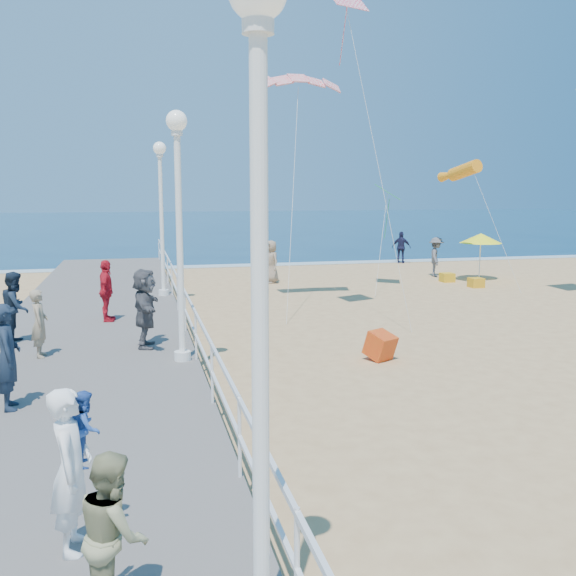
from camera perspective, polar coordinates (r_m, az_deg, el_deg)
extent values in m
plane|color=tan|center=(15.68, 10.71, -6.55)|extent=(160.00, 160.00, 0.00)
cube|color=#0C2F4D|center=(79.13, -8.91, 5.65)|extent=(160.00, 90.00, 0.05)
cube|color=white|center=(35.08, -3.05, 2.06)|extent=(160.00, 1.20, 0.04)
cube|color=slate|center=(14.37, -17.98, -7.41)|extent=(5.00, 44.00, 0.40)
cube|color=white|center=(14.08, -8.24, -2.17)|extent=(0.05, 42.00, 0.06)
cube|color=white|center=(14.18, -8.19, -4.15)|extent=(0.05, 42.00, 0.04)
cylinder|color=white|center=(5.02, -2.49, -5.52)|extent=(0.14, 0.14, 4.70)
cylinder|color=white|center=(14.27, -9.36, -5.96)|extent=(0.36, 0.36, 0.20)
cylinder|color=white|center=(13.87, -9.60, 3.48)|extent=(0.14, 0.14, 4.70)
sphere|color=white|center=(13.88, -9.88, 14.43)|extent=(0.44, 0.44, 0.44)
cylinder|color=white|center=(23.08, -10.99, -0.39)|extent=(0.36, 0.36, 0.20)
cylinder|color=white|center=(22.83, -11.16, 5.44)|extent=(0.14, 0.14, 4.70)
sphere|color=white|center=(22.84, -11.36, 12.09)|extent=(0.44, 0.44, 0.44)
imported|color=white|center=(7.13, -18.71, -15.07)|extent=(0.47, 0.67, 1.73)
imported|color=#305CB5|center=(7.11, -17.52, -11.75)|extent=(0.34, 0.41, 0.79)
imported|color=#192537|center=(11.84, -23.69, -5.60)|extent=(0.54, 0.73, 1.82)
imported|color=#999769|center=(6.13, -15.25, -20.32)|extent=(0.68, 0.81, 1.48)
imported|color=red|center=(18.77, -15.85, -0.24)|extent=(0.52, 1.06, 1.75)
imported|color=#505054|center=(15.44, -12.59, -1.76)|extent=(0.67, 1.77, 1.87)
imported|color=gray|center=(15.25, -21.22, -2.95)|extent=(0.38, 0.57, 1.52)
imported|color=#192637|center=(16.92, -23.05, -1.58)|extent=(0.74, 0.91, 1.74)
imported|color=#55555A|center=(31.30, 13.03, 2.72)|extent=(1.15, 1.40, 1.88)
imported|color=#1B1D3C|center=(36.67, 10.04, 3.57)|extent=(1.12, 0.89, 1.78)
imported|color=gray|center=(28.37, -1.52, 2.35)|extent=(0.94, 1.09, 1.89)
cube|color=red|center=(15.72, 8.19, -5.31)|extent=(0.82, 0.89, 0.74)
cylinder|color=white|center=(30.65, 16.68, 2.37)|extent=(0.05, 0.05, 1.80)
cone|color=#FFFD1A|center=(30.56, 16.77, 4.26)|extent=(1.90, 1.90, 0.45)
cube|color=gold|center=(29.65, 13.96, 0.92)|extent=(0.55, 0.55, 0.40)
cube|color=orange|center=(28.30, 16.37, 0.46)|extent=(0.55, 0.55, 0.40)
cylinder|color=orange|center=(28.38, 15.43, 10.04)|extent=(1.03, 2.81, 1.11)
cube|color=#219E5C|center=(27.31, 8.83, 8.43)|extent=(1.44, 1.54, 0.66)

